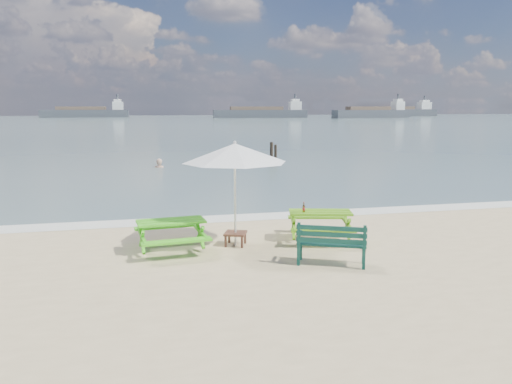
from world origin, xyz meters
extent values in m
plane|color=slate|center=(0.00, 85.00, 0.00)|extent=(300.00, 300.00, 0.00)
cube|color=silver|center=(0.00, 4.60, 0.01)|extent=(22.00, 0.90, 0.01)
cube|color=green|center=(-2.22, 1.73, 0.66)|extent=(1.49, 0.81, 0.04)
cube|color=green|center=(-2.29, 2.40, 0.39)|extent=(1.44, 0.39, 0.04)
cube|color=green|center=(-2.15, 1.07, 0.39)|extent=(1.44, 0.39, 0.04)
cube|color=green|center=(-2.22, 1.73, 0.30)|extent=(1.41, 0.93, 0.61)
cube|color=#589616|center=(1.21, 1.90, 0.66)|extent=(1.55, 0.99, 0.04)
cube|color=#589616|center=(1.37, 2.55, 0.39)|extent=(1.44, 0.58, 0.04)
cube|color=#589616|center=(1.05, 1.25, 0.39)|extent=(1.44, 0.58, 0.04)
cube|color=#589616|center=(1.21, 1.90, 0.30)|extent=(1.49, 1.10, 0.61)
cube|color=#0E3A30|center=(0.80, 0.13, 0.42)|extent=(1.39, 0.92, 0.04)
cube|color=#0E3A30|center=(0.71, -0.07, 0.65)|extent=(1.24, 0.59, 0.35)
cube|color=#0E3A30|center=(0.80, 0.13, 0.21)|extent=(1.33, 0.93, 0.42)
cube|color=brown|center=(-0.80, 1.89, 0.28)|extent=(0.60, 0.60, 0.05)
cube|color=brown|center=(-0.80, 1.89, 0.13)|extent=(0.53, 0.53, 0.26)
cylinder|color=silver|center=(-0.80, 1.89, 1.11)|extent=(0.05, 0.05, 2.22)
cone|color=silver|center=(-0.80, 1.89, 2.08)|extent=(3.01, 3.01, 0.42)
cylinder|color=#935615|center=(0.81, 1.91, 0.75)|extent=(0.06, 0.06, 0.14)
cylinder|color=#935615|center=(0.81, 1.91, 0.88)|extent=(0.02, 0.02, 0.06)
cylinder|color=#B11428|center=(0.81, 1.91, 0.75)|extent=(0.06, 0.06, 0.06)
imported|color=tan|center=(-1.93, 16.98, -0.46)|extent=(0.78, 0.67, 1.83)
cylinder|color=black|center=(4.34, 18.31, 0.45)|extent=(0.18, 0.18, 1.30)
cylinder|color=black|center=(4.74, 18.91, 0.35)|extent=(0.16, 0.16, 1.10)
cube|color=#3A3E45|center=(-17.68, 137.51, 1.00)|extent=(23.39, 4.57, 2.20)
cube|color=silver|center=(-8.82, 137.29, 3.20)|extent=(2.87, 3.07, 2.20)
cube|color=#3A3E45|center=(73.33, 134.32, 1.00)|extent=(29.55, 4.85, 2.20)
cube|color=silver|center=(84.52, 134.65, 3.20)|extent=(3.62, 3.10, 2.20)
cube|color=#3A3E45|center=(28.30, 121.76, 1.00)|extent=(25.15, 6.08, 2.20)
cube|color=silver|center=(37.73, 120.96, 3.20)|extent=(3.23, 3.24, 2.20)
cube|color=#3A3E45|center=(55.85, 112.68, 1.00)|extent=(20.73, 5.07, 2.20)
cube|color=silver|center=(63.65, 113.09, 3.20)|extent=(2.62, 3.12, 2.20)
camera|label=1|loc=(-2.77, -8.78, 3.09)|focal=35.00mm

